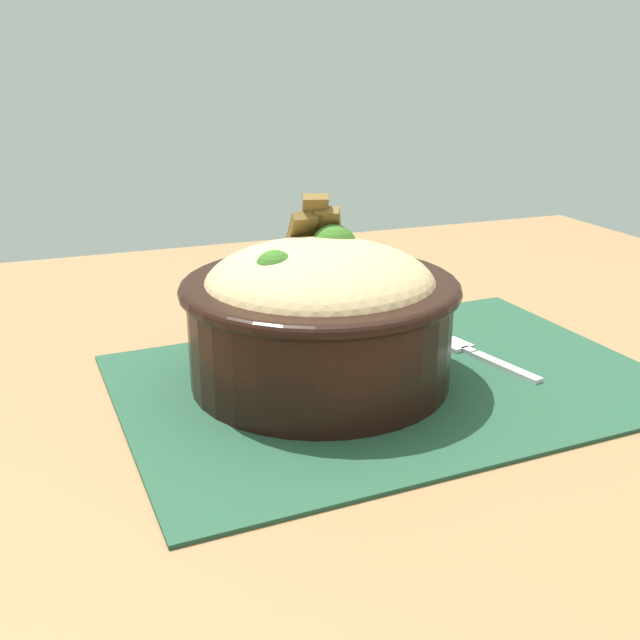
{
  "coord_description": "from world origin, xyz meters",
  "views": [
    {
      "loc": [
        -0.24,
        -0.51,
        1.0
      ],
      "look_at": [
        -0.05,
        -0.01,
        0.81
      ],
      "focal_mm": 41.47,
      "sensor_mm": 36.0,
      "label": 1
    }
  ],
  "objects": [
    {
      "name": "table",
      "position": [
        0.0,
        0.0,
        0.69
      ],
      "size": [
        1.11,
        0.95,
        0.75
      ],
      "color": "olive",
      "rests_on": "ground_plane"
    },
    {
      "name": "placemat",
      "position": [
        0.0,
        -0.03,
        0.75
      ],
      "size": [
        0.43,
        0.3,
        0.0
      ],
      "primitive_type": "cube",
      "rotation": [
        0.0,
        0.0,
        0.05
      ],
      "color": "#1E422D",
      "rests_on": "table"
    },
    {
      "name": "bowl",
      "position": [
        -0.05,
        -0.01,
        0.81
      ],
      "size": [
        0.24,
        0.24,
        0.14
      ],
      "color": "black",
      "rests_on": "placemat"
    },
    {
      "name": "fork",
      "position": [
        0.09,
        -0.01,
        0.76
      ],
      "size": [
        0.04,
        0.13,
        0.0
      ],
      "color": "#BBBBBB",
      "rests_on": "placemat"
    }
  ]
}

